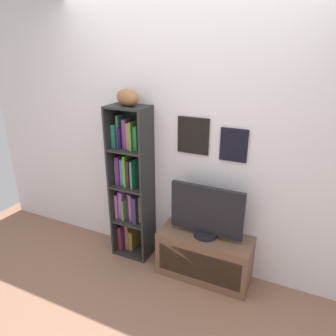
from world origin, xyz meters
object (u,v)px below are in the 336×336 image
tv_stand (204,256)px  television (206,213)px  football (127,97)px  bookshelf (131,184)px

tv_stand → television: size_ratio=1.29×
tv_stand → television: television is taller
television → football: bearing=177.2°
football → tv_stand: (0.81, -0.04, -1.43)m
bookshelf → television: bearing=-4.8°
football → television: (0.81, -0.04, -0.97)m
bookshelf → television: (0.83, -0.07, -0.09)m
football → television: football is taller
bookshelf → football: (0.02, -0.03, 0.88)m
tv_stand → television: (0.00, 0.00, 0.47)m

